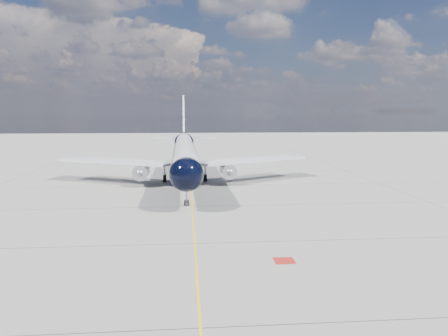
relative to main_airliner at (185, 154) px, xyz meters
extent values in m
plane|color=gray|center=(0.87, 0.79, -4.57)|extent=(320.00, 320.00, 0.00)
cube|color=yellow|center=(0.87, -4.21, -4.57)|extent=(0.16, 160.00, 0.01)
cube|color=maroon|center=(7.67, -39.21, -4.57)|extent=(1.60, 1.60, 0.01)
cylinder|color=black|center=(0.01, -1.42, -0.20)|extent=(4.34, 39.56, 3.95)
sphere|color=black|center=(0.22, -22.22, -0.20)|extent=(3.99, 3.99, 3.95)
cone|color=black|center=(-0.23, 23.02, 0.42)|extent=(4.02, 7.32, 3.95)
cylinder|color=white|center=(0.01, -1.42, 0.79)|extent=(3.50, 41.64, 3.08)
cube|color=black|center=(0.22, -22.43, 0.37)|extent=(2.51, 1.27, 0.57)
cube|color=white|center=(-10.92, 0.03, -1.14)|extent=(20.12, 13.82, 0.33)
cube|color=white|center=(10.92, 0.25, -1.14)|extent=(20.03, 14.12, 0.33)
cube|color=black|center=(0.01, -1.42, -1.66)|extent=(4.47, 10.44, 1.04)
cylinder|color=#B3B3BB|center=(-6.73, -3.57, -2.34)|extent=(2.38, 4.81, 2.33)
cylinder|color=#B3B3BB|center=(6.80, -3.43, -2.34)|extent=(2.38, 4.81, 2.33)
sphere|color=gray|center=(-6.70, -5.75, -2.34)|extent=(1.16, 1.16, 1.14)
sphere|color=gray|center=(6.82, -5.62, -2.34)|extent=(1.16, 1.16, 1.14)
cube|color=white|center=(-6.73, -3.36, -1.56)|extent=(0.26, 3.33, 1.14)
cube|color=white|center=(6.79, -3.22, -1.56)|extent=(0.26, 3.33, 1.14)
cube|color=white|center=(-0.22, 22.50, 5.73)|extent=(0.40, 6.60, 8.87)
cube|color=white|center=(-0.23, 23.02, 1.25)|extent=(13.55, 3.46, 0.23)
cylinder|color=gray|center=(0.18, -18.58, -3.27)|extent=(0.19, 0.19, 2.18)
cylinder|color=black|center=(-0.02, -18.58, -4.21)|extent=(0.19, 0.73, 0.73)
cylinder|color=black|center=(0.39, -18.58, -4.21)|extent=(0.19, 0.73, 0.73)
cylinder|color=gray|center=(-3.33, 0.11, -3.17)|extent=(0.27, 0.27, 1.98)
cylinder|color=gray|center=(3.33, 0.18, -3.17)|extent=(0.27, 0.27, 1.98)
cylinder|color=black|center=(-3.32, -0.46, -4.00)|extent=(0.48, 1.15, 1.14)
cylinder|color=black|center=(-3.34, 0.68, -4.00)|extent=(0.48, 1.15, 1.14)
cylinder|color=black|center=(3.33, -0.40, -4.00)|extent=(0.48, 1.15, 1.14)
cylinder|color=black|center=(3.32, 0.75, -4.00)|extent=(0.48, 1.15, 1.14)
camera|label=1|loc=(0.21, -71.12, 6.89)|focal=35.00mm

